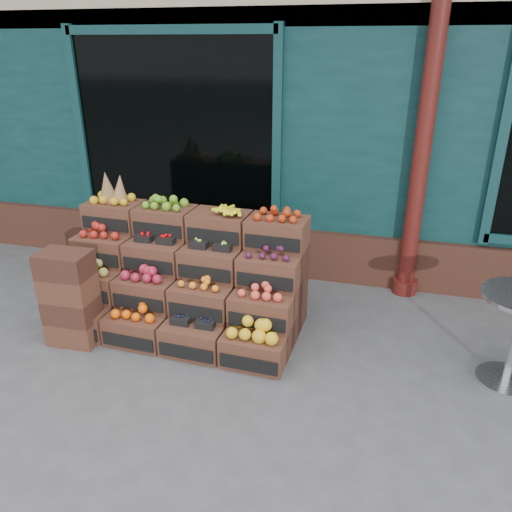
# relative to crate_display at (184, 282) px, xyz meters

# --- Properties ---
(ground) EXTENTS (60.00, 60.00, 0.00)m
(ground) POSITION_rel_crate_display_xyz_m (0.96, -0.77, -0.45)
(ground) COLOR #4A4A4D
(ground) RESTS_ON ground
(shop_facade) EXTENTS (12.00, 6.24, 4.80)m
(shop_facade) POSITION_rel_crate_display_xyz_m (0.97, 4.34, 1.95)
(shop_facade) COLOR #0F3334
(shop_facade) RESTS_ON ground
(crate_display) EXTENTS (2.36, 1.21, 1.45)m
(crate_display) POSITION_rel_crate_display_xyz_m (0.00, 0.00, 0.00)
(crate_display) COLOR #502D1F
(crate_display) RESTS_ON ground
(spare_crates) EXTENTS (0.47, 0.34, 0.92)m
(spare_crates) POSITION_rel_crate_display_xyz_m (-0.88, -0.62, 0.01)
(spare_crates) COLOR #502D1F
(spare_crates) RESTS_ON ground
(shopkeeper) EXTENTS (0.82, 0.64, 1.97)m
(shopkeeper) POSITION_rel_crate_display_xyz_m (-0.27, 2.04, 0.54)
(shopkeeper) COLOR #1E6B35
(shopkeeper) RESTS_ON ground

